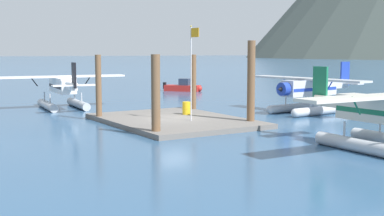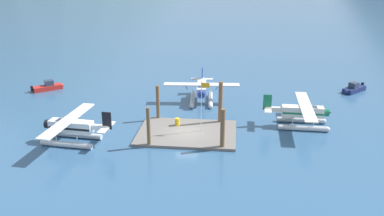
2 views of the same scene
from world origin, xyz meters
The scene contains 12 objects.
ground_plane centered at (0.00, 0.00, 0.00)m, with size 1200.00×1200.00×0.00m, color #2D5175.
dock_platform centered at (0.00, 0.00, 0.15)m, with size 11.12×8.06×0.30m, color #66605B.
piling_near_left centered at (-3.60, -3.76, 2.22)m, with size 0.40×0.40×4.43m, color brown.
piling_near_right centered at (4.15, -3.46, 2.24)m, with size 0.49×0.49×4.48m, color brown.
piling_far_left centered at (-4.08, 4.00, 2.21)m, with size 0.43×0.43×4.42m, color brown.
piling_far_right centered at (3.60, 3.50, 2.66)m, with size 0.49×0.49×5.31m, color brown.
flagpole centered at (1.70, 0.35, 4.00)m, with size 0.95×0.10×5.94m.
fuel_drum centered at (-1.36, 1.78, 0.74)m, with size 0.62×0.62×0.88m.
seaplane_silver_bow_centre centered at (0.67, 11.33, 1.58)m, with size 10.47×7.97×3.84m.
seaplane_cream_stbd_fwd centered at (13.33, 3.69, 1.58)m, with size 7.98×10.43×3.84m.
seaplane_white_port_aft centered at (-12.16, -3.59, 1.58)m, with size 7.96×10.48×3.84m.
boat_red_open_west centered at (-23.07, 14.33, 0.49)m, with size 4.21×3.81×1.50m.
Camera 1 is at (28.45, -16.04, 4.58)m, focal length 47.25 mm.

